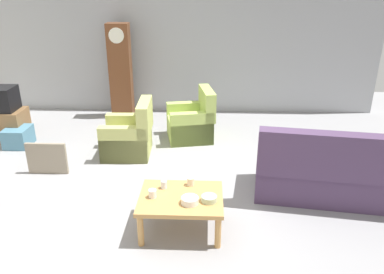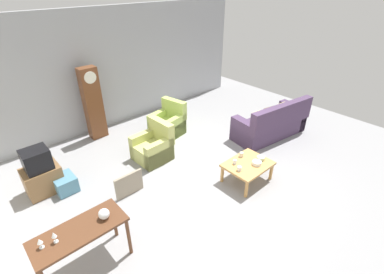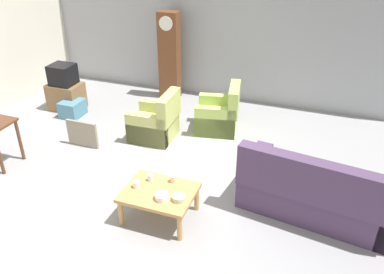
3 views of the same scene
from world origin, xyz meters
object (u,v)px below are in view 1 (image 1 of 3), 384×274
at_px(framed_picture_leaning, 47,158).
at_px(cup_blue_rimmed, 164,184).
at_px(couch_floral, 337,174).
at_px(coffee_table_wood, 181,201).
at_px(armchair_olive_far, 192,123).
at_px(storage_box_blue, 18,137).
at_px(cup_cream_tall, 191,181).
at_px(bowl_shallow_green, 209,199).
at_px(tv_crt, 1,99).
at_px(cup_white_porcelain, 153,194).
at_px(tv_stand_cabinet, 7,125).
at_px(bowl_white_stacked, 190,200).
at_px(grandfather_clock, 121,71).
at_px(armchair_olive_near, 130,137).

distance_m(framed_picture_leaning, cup_blue_rimmed, 2.21).
distance_m(couch_floral, coffee_table_wood, 2.15).
relative_size(couch_floral, coffee_table_wood, 2.29).
height_order(armchair_olive_far, storage_box_blue, armchair_olive_far).
relative_size(cup_cream_tall, bowl_shallow_green, 0.56).
bearing_deg(couch_floral, tv_crt, 161.61).
bearing_deg(armchair_olive_far, cup_white_porcelain, -96.88).
height_order(couch_floral, coffee_table_wood, couch_floral).
bearing_deg(tv_crt, framed_picture_leaning, -45.51).
xyz_separation_m(tv_stand_cabinet, bowl_white_stacked, (3.44, -2.69, 0.19)).
xyz_separation_m(couch_floral, grandfather_clock, (-3.51, 3.15, 0.61)).
xyz_separation_m(tv_crt, bowl_shallow_green, (3.66, -2.63, -0.30)).
relative_size(coffee_table_wood, cup_cream_tall, 9.61).
bearing_deg(bowl_white_stacked, coffee_table_wood, 128.22).
bearing_deg(storage_box_blue, armchair_olive_far, 8.68).
height_order(framed_picture_leaning, bowl_shallow_green, bowl_shallow_green).
bearing_deg(tv_crt, cup_white_porcelain, -40.56).
bearing_deg(coffee_table_wood, cup_blue_rimmed, 139.74).
relative_size(tv_stand_cabinet, storage_box_blue, 1.45).
height_order(grandfather_clock, tv_crt, grandfather_clock).
distance_m(grandfather_clock, bowl_white_stacked, 4.40).
bearing_deg(grandfather_clock, storage_box_blue, -132.78).
bearing_deg(bowl_white_stacked, cup_cream_tall, 91.38).
distance_m(armchair_olive_near, armchair_olive_far, 1.24).
height_order(coffee_table_wood, grandfather_clock, grandfather_clock).
distance_m(armchair_olive_far, grandfather_clock, 2.03).
bearing_deg(cup_white_porcelain, tv_stand_cabinet, 139.44).
bearing_deg(storage_box_blue, tv_stand_cabinet, 140.47).
height_order(framed_picture_leaning, cup_white_porcelain, cup_white_porcelain).
height_order(coffee_table_wood, cup_cream_tall, cup_cream_tall).
bearing_deg(cup_blue_rimmed, bowl_shallow_green, -26.42).
bearing_deg(cup_cream_tall, tv_stand_cabinet, 146.35).
bearing_deg(cup_blue_rimmed, bowl_white_stacked, -44.73).
xyz_separation_m(cup_blue_rimmed, cup_cream_tall, (0.31, 0.08, 0.00)).
relative_size(framed_picture_leaning, bowl_white_stacked, 3.11).
bearing_deg(grandfather_clock, coffee_table_wood, -69.05).
bearing_deg(framed_picture_leaning, cup_blue_rimmed, -30.58).
xyz_separation_m(tv_stand_cabinet, tv_crt, (0.00, 0.00, 0.49)).
bearing_deg(armchair_olive_near, couch_floral, -22.68).
xyz_separation_m(couch_floral, coffee_table_wood, (-2.01, -0.77, 0.02)).
relative_size(armchair_olive_far, cup_white_porcelain, 9.71).
distance_m(coffee_table_wood, tv_crt, 4.21).
xyz_separation_m(armchair_olive_far, bowl_white_stacked, (0.10, -2.89, 0.17)).
bearing_deg(tv_stand_cabinet, couch_floral, -18.39).
relative_size(armchair_olive_far, bowl_white_stacked, 4.78).
bearing_deg(cup_cream_tall, coffee_table_wood, -110.77).
bearing_deg(tv_stand_cabinet, bowl_white_stacked, -37.99).
distance_m(armchair_olive_far, cup_blue_rimmed, 2.59).
distance_m(armchair_olive_far, bowl_shallow_green, 2.86).
xyz_separation_m(coffee_table_wood, grandfather_clock, (-1.50, 3.92, 0.59)).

